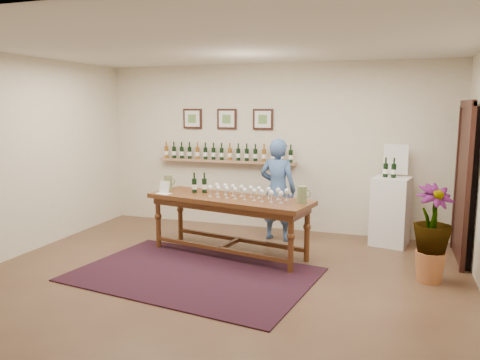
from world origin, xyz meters
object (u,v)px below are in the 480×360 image
(tasting_table, at_px, (229,206))
(display_pedestal, at_px, (391,211))
(potted_plant, at_px, (432,234))
(person, at_px, (278,190))

(tasting_table, height_order, display_pedestal, display_pedestal)
(tasting_table, distance_m, potted_plant, 2.66)
(person, bearing_deg, display_pedestal, -163.45)
(potted_plant, bearing_deg, person, 151.75)
(tasting_table, xyz_separation_m, display_pedestal, (2.16, 1.25, -0.19))
(potted_plant, bearing_deg, display_pedestal, 108.31)
(display_pedestal, distance_m, potted_plant, 1.55)
(person, bearing_deg, tasting_table, 70.42)
(tasting_table, xyz_separation_m, potted_plant, (2.65, -0.22, -0.11))
(display_pedestal, relative_size, potted_plant, 1.01)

